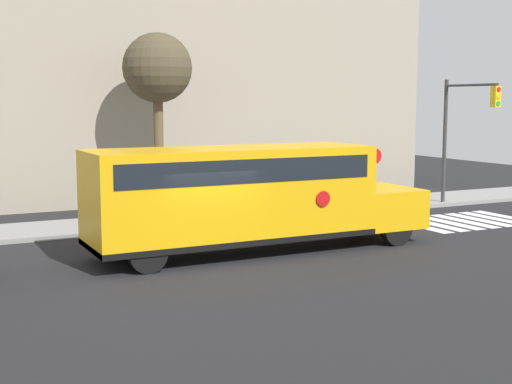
# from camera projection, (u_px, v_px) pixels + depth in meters

# --- Properties ---
(ground_plane) EXTENTS (60.00, 60.00, 0.00)m
(ground_plane) POSITION_uv_depth(u_px,v_px,m) (206.00, 263.00, 19.10)
(ground_plane) COLOR black
(sidewalk_strip) EXTENTS (44.00, 3.00, 0.15)m
(sidewalk_strip) POSITION_uv_depth(u_px,v_px,m) (134.00, 223.00, 24.85)
(sidewalk_strip) COLOR gray
(sidewalk_strip) RESTS_ON ground
(building_backdrop) EXTENTS (32.00, 4.00, 11.62)m
(building_backdrop) POSITION_uv_depth(u_px,v_px,m) (85.00, 65.00, 29.88)
(building_backdrop) COLOR #9E937F
(building_backdrop) RESTS_ON ground
(crosswalk_stripes) EXTENTS (4.70, 3.20, 0.01)m
(crosswalk_stripes) POSITION_uv_depth(u_px,v_px,m) (464.00, 221.00, 25.75)
(crosswalk_stripes) COLOR white
(crosswalk_stripes) RESTS_ON ground
(school_bus) EXTENTS (10.10, 2.57, 3.03)m
(school_bus) POSITION_uv_depth(u_px,v_px,m) (245.00, 193.00, 20.18)
(school_bus) COLOR #EAA80F
(school_bus) RESTS_ON ground
(stop_sign) EXTENTS (0.63, 0.10, 2.46)m
(stop_sign) POSITION_uv_depth(u_px,v_px,m) (374.00, 170.00, 28.28)
(stop_sign) COLOR #38383A
(stop_sign) RESTS_ON ground
(traffic_light) EXTENTS (0.28, 2.95, 5.19)m
(traffic_light) POSITION_uv_depth(u_px,v_px,m) (462.00, 123.00, 28.44)
(traffic_light) COLOR #38383A
(traffic_light) RESTS_ON ground
(tree_near_sidewalk) EXTENTS (2.64, 2.64, 6.88)m
(tree_near_sidewalk) POSITION_uv_depth(u_px,v_px,m) (157.00, 71.00, 26.85)
(tree_near_sidewalk) COLOR brown
(tree_near_sidewalk) RESTS_ON ground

